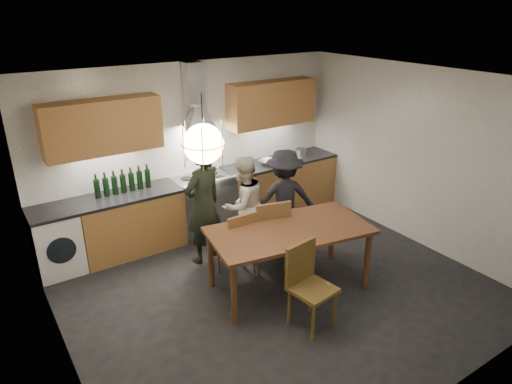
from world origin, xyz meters
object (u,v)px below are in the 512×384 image
person_left (204,204)px  stock_pot (301,153)px  chair_back_left (239,241)px  wine_bottles (123,181)px  chair_front (307,279)px  mixing_bowl (268,162)px  dining_table (290,236)px  person_right (284,198)px  person_mid (243,205)px

person_left → stock_pot: person_left is taller
chair_back_left → wine_bottles: 1.91m
wine_bottles → chair_back_left: bearing=-59.4°
chair_back_left → chair_front: bearing=98.7°
chair_front → mixing_bowl: (1.30, 2.61, 0.38)m
chair_front → stock_pot: (2.03, 2.65, 0.41)m
dining_table → chair_back_left: size_ratio=2.19×
chair_front → wine_bottles: (-1.09, 2.75, 0.51)m
chair_back_left → person_right: bearing=-155.6°
dining_table → mixing_bowl: size_ratio=7.12×
person_mid → stock_pot: bearing=-161.7°
stock_pot → wine_bottles: (-3.12, 0.10, 0.11)m
person_left → stock_pot: bearing=-176.7°
chair_back_left → stock_pot: stock_pot is taller
chair_back_left → mixing_bowl: mixing_bowl is taller
chair_front → mixing_bowl: bearing=55.3°
dining_table → stock_pot: size_ratio=11.79×
dining_table → chair_front: size_ratio=2.16×
person_mid → dining_table: bearing=80.2°
chair_front → person_right: 1.85m
chair_back_left → person_mid: 0.75m
person_mid → mixing_bowl: 1.35m
chair_back_left → stock_pot: bearing=-144.6°
mixing_bowl → person_mid: bearing=-140.5°
chair_front → person_left: size_ratio=0.57×
mixing_bowl → stock_pot: stock_pot is taller
dining_table → person_mid: bearing=98.7°
chair_front → person_mid: (0.28, 1.76, 0.17)m
person_left → person_right: bearing=152.9°
person_right → mixing_bowl: 1.09m
chair_front → person_mid: size_ratio=0.67×
mixing_bowl → dining_table: bearing=-118.3°
person_right → wine_bottles: bearing=-7.3°
dining_table → chair_front: bearing=-101.5°
dining_table → wine_bottles: size_ratio=2.61×
chair_back_left → person_right: person_right is taller
person_mid → mixing_bowl: size_ratio=4.90×
chair_front → person_right: bearing=53.1°
person_right → mixing_bowl: size_ratio=4.99×
chair_back_left → wine_bottles: size_ratio=1.19×
chair_front → person_left: (-0.30, 1.86, 0.29)m
dining_table → person_left: (-0.55, 1.20, 0.11)m
dining_table → wine_bottles: wine_bottles is taller
chair_front → dining_table: bearing=60.6°
person_left → chair_front: bearing=83.6°
person_mid → person_right: person_right is taller
person_mid → person_left: bearing=-18.5°
person_left → person_mid: person_left is taller
chair_back_left → person_right: (1.04, 0.45, 0.19)m
chair_front → wine_bottles: 3.00m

